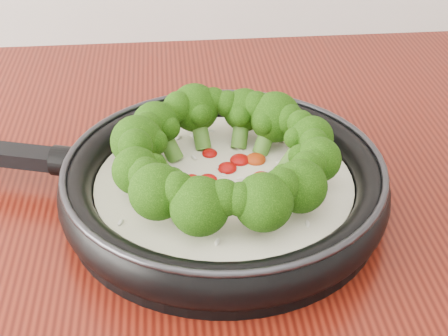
{
  "coord_description": "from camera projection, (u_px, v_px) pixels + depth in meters",
  "views": [
    {
      "loc": [
        -0.19,
        0.49,
        1.31
      ],
      "look_at": [
        -0.13,
        1.03,
        0.95
      ],
      "focal_mm": 52.11,
      "sensor_mm": 36.0,
      "label": 1
    }
  ],
  "objects": [
    {
      "name": "skillet",
      "position": [
        221.0,
        177.0,
        0.66
      ],
      "size": [
        0.56,
        0.42,
        0.1
      ],
      "color": "black",
      "rests_on": "counter"
    }
  ]
}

